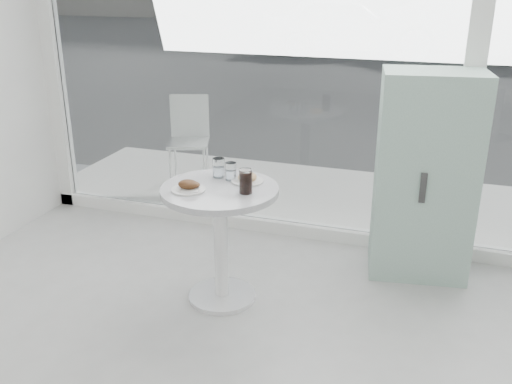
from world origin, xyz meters
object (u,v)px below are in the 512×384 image
(car_silver, at_px, (488,26))
(cola_glass, at_px, (246,182))
(water_tumbler_b, at_px, (231,172))
(plate_fritter, at_px, (189,187))
(car_white, at_px, (345,25))
(water_tumbler_a, at_px, (219,169))
(mint_cabinet, at_px, (425,177))
(main_table, at_px, (220,221))
(plate_donut, at_px, (247,179))
(patio_chair, at_px, (189,135))

(car_silver, distance_m, cola_glass, 12.26)
(car_silver, bearing_deg, water_tumbler_b, -179.08)
(car_silver, bearing_deg, plate_fritter, -179.66)
(car_white, height_order, water_tumbler_a, car_white)
(mint_cabinet, height_order, plate_fritter, mint_cabinet)
(mint_cabinet, height_order, car_white, car_white)
(car_white, distance_m, car_silver, 3.45)
(main_table, xyz_separation_m, water_tumbler_b, (0.02, 0.15, 0.27))
(water_tumbler_b, bearing_deg, car_silver, 80.47)
(plate_donut, bearing_deg, car_silver, 80.99)
(water_tumbler_a, bearing_deg, car_silver, 80.02)
(water_tumbler_a, bearing_deg, plate_fritter, -105.35)
(plate_fritter, xyz_separation_m, cola_glass, (0.33, 0.07, 0.04))
(mint_cabinet, height_order, cola_glass, mint_cabinet)
(plate_donut, height_order, water_tumbler_b, water_tumbler_b)
(main_table, bearing_deg, water_tumbler_a, 113.20)
(mint_cabinet, bearing_deg, main_table, -154.69)
(main_table, distance_m, mint_cabinet, 1.42)
(mint_cabinet, relative_size, plate_donut, 7.03)
(car_white, bearing_deg, plate_donut, 176.27)
(car_white, xyz_separation_m, plate_fritter, (1.27, -12.32, 0.07))
(cola_glass, bearing_deg, plate_fritter, -168.25)
(mint_cabinet, height_order, car_silver, car_silver)
(mint_cabinet, relative_size, water_tumbler_a, 11.36)
(cola_glass, bearing_deg, main_table, 168.14)
(car_silver, relative_size, plate_donut, 24.34)
(plate_donut, bearing_deg, plate_fritter, -137.98)
(main_table, xyz_separation_m, patio_chair, (-1.05, 1.81, -0.01))
(car_white, bearing_deg, mint_cabinet, -178.28)
(patio_chair, relative_size, water_tumbler_a, 6.91)
(plate_fritter, relative_size, plate_donut, 1.02)
(car_white, relative_size, water_tumbler_b, 37.82)
(plate_fritter, relative_size, water_tumbler_b, 1.82)
(patio_chair, distance_m, car_white, 10.40)
(water_tumbler_b, bearing_deg, plate_fritter, -123.46)
(mint_cabinet, xyz_separation_m, patio_chair, (-2.21, 1.02, -0.17))
(patio_chair, distance_m, water_tumbler_a, 1.92)
(mint_cabinet, bearing_deg, car_white, 94.07)
(water_tumbler_b, height_order, cola_glass, cola_glass)
(car_silver, height_order, plate_fritter, car_silver)
(mint_cabinet, relative_size, car_silver, 0.29)
(main_table, distance_m, water_tumbler_b, 0.31)
(mint_cabinet, bearing_deg, car_silver, 76.96)
(water_tumbler_b, bearing_deg, cola_glass, -48.64)
(mint_cabinet, xyz_separation_m, car_white, (-2.59, 11.42, 0.02))
(mint_cabinet, distance_m, patio_chair, 2.44)
(patio_chair, bearing_deg, car_white, 74.04)
(car_white, relative_size, car_silver, 0.88)
(water_tumbler_b, bearing_deg, main_table, -96.65)
(patio_chair, bearing_deg, water_tumbler_b, -75.48)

